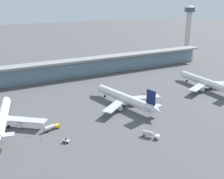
# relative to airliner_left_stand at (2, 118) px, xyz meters

# --- Properties ---
(ground_plane) EXTENTS (1200.00, 1200.00, 0.00)m
(ground_plane) POSITION_rel_airliner_left_stand_xyz_m (69.52, -6.85, -4.99)
(ground_plane) COLOR #515154
(airliner_left_stand) EXTENTS (44.59, 58.91, 15.85)m
(airliner_left_stand) POSITION_rel_airliner_left_stand_xyz_m (0.00, 0.00, 0.00)
(airliner_left_stand) COLOR white
(airliner_left_stand) RESTS_ON ground
(airliner_centre_stand) EXTENTS (45.12, 59.32, 15.85)m
(airliner_centre_stand) POSITION_rel_airliner_left_stand_xyz_m (71.79, -5.71, 0.00)
(airliner_centre_stand) COLOR white
(airliner_centre_stand) RESTS_ON ground
(airliner_right_stand) EXTENTS (45.77, 59.50, 15.85)m
(airliner_right_stand) POSITION_rel_airliner_left_stand_xyz_m (142.03, -5.25, 0.00)
(airliner_right_stand) COLOR white
(airliner_right_stand) RESTS_ON ground
(service_truck_under_wing_yellow) EXTENTS (8.89, 4.61, 2.95)m
(service_truck_under_wing_yellow) POSITION_rel_airliner_left_stand_xyz_m (21.04, -15.91, -3.28)
(service_truck_under_wing_yellow) COLOR yellow
(service_truck_under_wing_yellow) RESTS_ON ground
(service_truck_mid_apron_white) EXTENTS (3.14, 3.29, 2.05)m
(service_truck_mid_apron_white) POSITION_rel_airliner_left_stand_xyz_m (23.40, -31.84, -4.12)
(service_truck_mid_apron_white) COLOR silver
(service_truck_mid_apron_white) RESTS_ON ground
(service_truck_by_tail_white) EXTENTS (6.51, 8.47, 2.95)m
(service_truck_by_tail_white) POSITION_rel_airliner_left_stand_xyz_m (61.00, -46.32, -3.28)
(service_truck_by_tail_white) COLOR silver
(service_truck_by_tail_white) RESTS_ON ground
(service_truck_on_taxiway_red) EXTENTS (4.55, 6.58, 2.70)m
(service_truck_on_taxiway_red) POSITION_rel_airliner_left_stand_xyz_m (92.73, 1.58, -4.18)
(service_truck_on_taxiway_red) COLOR #B21E1E
(service_truck_on_taxiway_red) RESTS_ON ground
(terminal_building) EXTENTS (266.23, 12.80, 15.20)m
(terminal_building) POSITION_rel_airliner_left_stand_xyz_m (69.52, 72.32, 2.87)
(terminal_building) COLOR beige
(terminal_building) RESTS_ON ground
(control_tower) EXTENTS (12.00, 12.00, 60.76)m
(control_tower) POSITION_rel_airliner_left_stand_xyz_m (227.37, 107.68, 28.28)
(control_tower) COLOR beige
(control_tower) RESTS_ON ground
(safety_cone_alpha) EXTENTS (0.62, 0.62, 0.70)m
(safety_cone_alpha) POSITION_rel_airliner_left_stand_xyz_m (8.71, -16.70, -4.67)
(safety_cone_alpha) COLOR orange
(safety_cone_alpha) RESTS_ON ground
(safety_cone_delta) EXTENTS (0.62, 0.62, 0.70)m
(safety_cone_delta) POSITION_rel_airliner_left_stand_xyz_m (13.70, -23.43, -4.67)
(safety_cone_delta) COLOR orange
(safety_cone_delta) RESTS_ON ground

